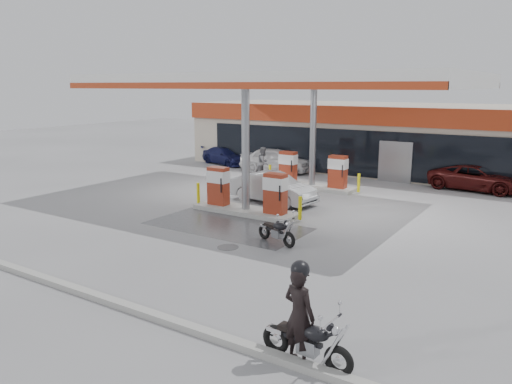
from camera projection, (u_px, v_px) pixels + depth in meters
ground at (216, 224)px, 18.83m from camera, size 90.00×90.00×0.00m
wet_patch at (227, 226)px, 18.57m from camera, size 6.00×3.00×0.00m
drain_cover at (228, 247)px, 16.13m from camera, size 0.70×0.70×0.01m
kerb at (54, 282)px, 13.07m from camera, size 28.00×0.25×0.15m
store_building at (369, 136)px, 31.50m from camera, size 22.00×8.22×4.00m
canopy at (284, 82)px, 21.84m from camera, size 16.00×10.02×5.51m
pump_island_near at (246, 196)px, 20.33m from camera, size 5.14×1.30×1.78m
pump_island_far at (312, 174)px, 25.25m from camera, size 5.14×1.30×1.78m
main_motorcycle at (308, 343)px, 9.27m from camera, size 1.94×0.74×1.00m
biker_main at (299, 315)px, 9.27m from camera, size 0.77×0.59×1.89m
parked_motorcycle at (277, 232)px, 16.43m from camera, size 1.72×0.86×0.91m
sedan_white at (276, 160)px, 30.02m from camera, size 4.51×2.28×1.47m
attendant at (263, 163)px, 27.91m from camera, size 0.79×0.95×1.77m
hatchback_silver at (273, 188)px, 22.16m from camera, size 4.19×1.87×1.34m
parked_car_left at (226, 156)px, 33.00m from camera, size 4.20×2.63×1.13m
parked_car_right at (477, 178)px, 24.77m from camera, size 4.73×2.50×1.27m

